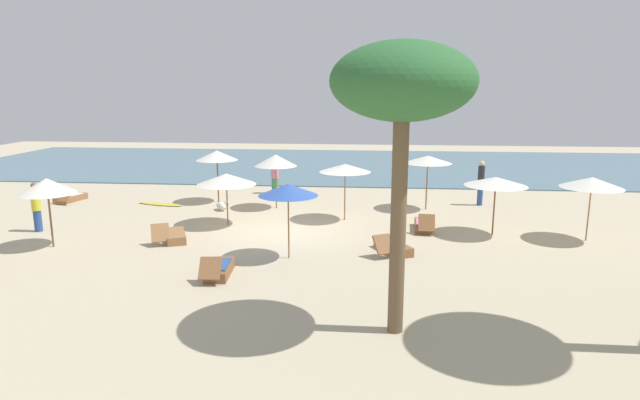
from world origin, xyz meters
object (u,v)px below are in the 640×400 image
(palm_0, at_px, (403,87))
(umbrella_0, at_px, (226,179))
(umbrella_2, at_px, (276,160))
(person_2, at_px, (481,182))
(lounger_2, at_px, (174,236))
(umbrella_1, at_px, (428,160))
(lounger_1, at_px, (423,225))
(person_1, at_px, (36,207))
(umbrella_3, at_px, (47,186))
(umbrella_7, at_px, (345,168))
(lounger_0, at_px, (70,198))
(umbrella_6, at_px, (217,156))
(person_0, at_px, (275,176))
(umbrella_4, at_px, (288,190))
(umbrella_5, at_px, (592,182))
(lounger_5, at_px, (392,247))
(dog, at_px, (222,206))
(surfboard, at_px, (160,204))
(umbrella_8, at_px, (496,181))
(lounger_4, at_px, (219,269))

(palm_0, bearing_deg, umbrella_0, 124.90)
(umbrella_2, distance_m, person_2, 8.95)
(lounger_2, bearing_deg, umbrella_1, 31.80)
(lounger_1, distance_m, person_1, 13.89)
(umbrella_3, bearing_deg, lounger_1, 14.66)
(umbrella_7, xyz_separation_m, lounger_0, (-12.53, 2.24, -1.87))
(umbrella_2, distance_m, umbrella_6, 2.98)
(person_0, bearing_deg, umbrella_1, -21.91)
(umbrella_4, xyz_separation_m, umbrella_7, (1.47, 4.88, -0.06))
(person_0, relative_size, palm_0, 0.29)
(umbrella_2, xyz_separation_m, umbrella_4, (1.54, -6.69, 0.05))
(umbrella_5, xyz_separation_m, umbrella_6, (-14.07, 4.90, 0.11))
(lounger_0, bearing_deg, person_1, -71.52)
(lounger_5, distance_m, person_1, 12.65)
(umbrella_0, height_order, dog, umbrella_0)
(lounger_5, bearing_deg, umbrella_3, -177.91)
(umbrella_0, bearing_deg, person_2, 23.20)
(umbrella_4, xyz_separation_m, person_0, (-2.15, 9.83, -1.25))
(umbrella_1, distance_m, umbrella_3, 14.23)
(umbrella_1, xyz_separation_m, lounger_2, (-8.95, -5.55, -1.95))
(surfboard, bearing_deg, person_1, -119.85)
(umbrella_2, relative_size, umbrella_8, 1.08)
(umbrella_6, bearing_deg, surfboard, -161.19)
(umbrella_4, xyz_separation_m, lounger_4, (-1.70, -1.68, -1.93))
(umbrella_2, height_order, lounger_1, umbrella_2)
(umbrella_4, height_order, person_2, umbrella_4)
(lounger_2, bearing_deg, surfboard, 115.99)
(palm_0, bearing_deg, person_1, 150.99)
(lounger_1, bearing_deg, umbrella_4, -140.27)
(lounger_4, relative_size, dog, 2.26)
(umbrella_8, height_order, person_2, umbrella_8)
(lounger_4, bearing_deg, palm_0, -32.59)
(umbrella_6, relative_size, dog, 3.03)
(surfboard, bearing_deg, lounger_2, -64.01)
(umbrella_5, xyz_separation_m, person_1, (-19.14, -0.57, -1.08))
(umbrella_6, bearing_deg, person_0, 44.51)
(umbrella_3, height_order, umbrella_5, umbrella_3)
(umbrella_1, height_order, surfboard, umbrella_1)
(person_2, bearing_deg, palm_0, -108.57)
(umbrella_7, xyz_separation_m, person_2, (5.78, 3.17, -1.01))
(lounger_2, bearing_deg, umbrella_3, -164.29)
(umbrella_4, distance_m, lounger_0, 13.30)
(person_0, distance_m, surfboard, 5.54)
(umbrella_7, bearing_deg, umbrella_3, -154.44)
(umbrella_6, relative_size, lounger_4, 1.34)
(umbrella_8, bearing_deg, umbrella_5, -8.09)
(person_0, bearing_deg, lounger_4, -87.75)
(umbrella_2, relative_size, umbrella_5, 1.06)
(umbrella_5, distance_m, umbrella_7, 8.52)
(umbrella_3, bearing_deg, umbrella_0, 33.53)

